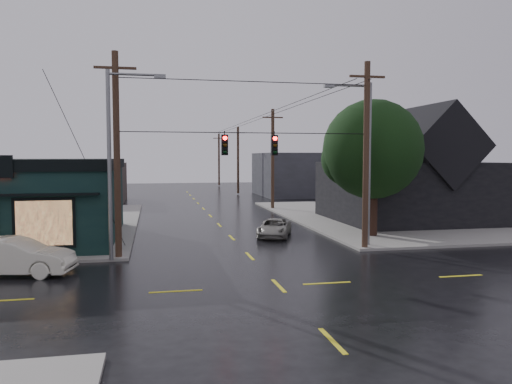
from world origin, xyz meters
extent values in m
plane|color=black|center=(0.00, 0.00, 0.00)|extent=(160.00, 160.00, 0.00)
cube|color=gray|center=(20.00, 20.00, 0.07)|extent=(28.00, 28.00, 0.15)
cube|color=black|center=(15.00, 17.00, 2.40)|extent=(12.00, 11.00, 4.50)
cylinder|color=black|center=(8.65, 10.32, 2.15)|extent=(0.70, 0.70, 4.00)
sphere|color=black|center=(8.65, 10.32, 5.55)|extent=(6.21, 6.21, 6.21)
cylinder|color=black|center=(0.00, 6.50, 6.30)|extent=(13.00, 0.04, 0.04)
cube|color=#3B312B|center=(-14.00, 40.00, 2.20)|extent=(12.00, 10.00, 4.40)
cube|color=#2C2D32|center=(16.00, 45.00, 2.80)|extent=(14.00, 12.00, 5.60)
imported|color=beige|center=(-10.63, 3.92, 0.81)|extent=(5.15, 2.58, 1.62)
imported|color=gray|center=(2.72, 11.86, 0.56)|extent=(3.19, 4.46, 1.13)
camera|label=1|loc=(-4.77, -18.71, 5.05)|focal=35.00mm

